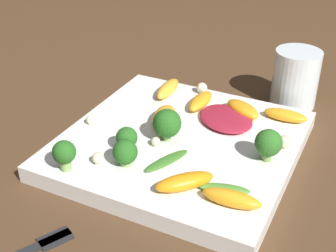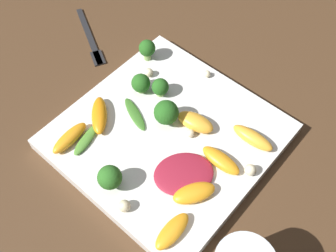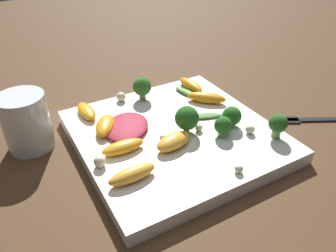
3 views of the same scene
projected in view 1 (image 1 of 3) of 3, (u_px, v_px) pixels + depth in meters
ground_plane at (180, 151)px, 0.65m from camera, size 2.40×2.40×0.00m
plate at (180, 144)px, 0.65m from camera, size 0.31×0.31×0.02m
drinking_glass at (295, 78)px, 0.75m from camera, size 0.07×0.07×0.09m
radicchio_leaf_0 at (226, 118)px, 0.68m from camera, size 0.11×0.11×0.01m
orange_segment_0 at (185, 182)px, 0.54m from camera, size 0.07×0.07×0.02m
orange_segment_1 at (168, 89)px, 0.75m from camera, size 0.03×0.07×0.02m
orange_segment_2 at (243, 109)px, 0.69m from camera, size 0.07×0.06×0.02m
orange_segment_3 at (201, 101)px, 0.71m from camera, size 0.03×0.07×0.02m
orange_segment_4 at (286, 115)px, 0.68m from camera, size 0.06×0.03×0.02m
orange_segment_5 at (164, 116)px, 0.67m from camera, size 0.04×0.07×0.02m
orange_segment_6 at (231, 198)px, 0.52m from camera, size 0.07×0.03×0.02m
broccoli_floret_0 at (125, 152)px, 0.58m from camera, size 0.03×0.03×0.03m
broccoli_floret_1 at (64, 153)px, 0.57m from camera, size 0.03×0.03×0.04m
broccoli_floret_2 at (167, 124)px, 0.62m from camera, size 0.04×0.04×0.05m
broccoli_floret_3 at (267, 145)px, 0.58m from camera, size 0.03×0.03×0.04m
broccoli_floret_4 at (127, 138)px, 0.61m from camera, size 0.03×0.03×0.03m
arugula_sprig_0 at (224, 189)px, 0.54m from camera, size 0.06×0.03×0.01m
arugula_sprig_1 at (167, 161)px, 0.59m from camera, size 0.04×0.07×0.01m
macadamia_nut_0 at (98, 158)px, 0.59m from camera, size 0.01×0.01×0.01m
macadamia_nut_1 at (156, 141)px, 0.62m from camera, size 0.01×0.01×0.01m
macadamia_nut_2 at (202, 88)px, 0.75m from camera, size 0.02×0.02×0.02m
macadamia_nut_3 at (284, 142)px, 0.62m from camera, size 0.02×0.02×0.02m
macadamia_nut_4 at (90, 120)px, 0.67m from camera, size 0.01×0.01×0.01m
macadamia_nut_5 at (178, 120)px, 0.67m from camera, size 0.01×0.01×0.01m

